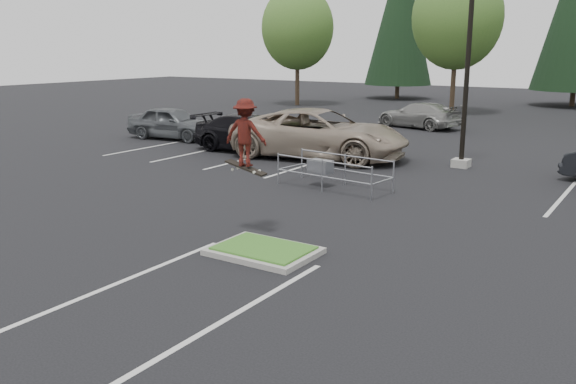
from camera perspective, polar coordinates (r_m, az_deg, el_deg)
The scene contains 13 objects.
ground at distance 13.18m, azimuth -2.28°, elevation -5.82°, with size 120.00×120.00×0.00m, color black.
grass_median at distance 13.16m, azimuth -2.28°, elevation -5.50°, with size 2.20×1.60×0.16m.
stall_lines at distance 18.81m, azimuth 4.95°, elevation 0.02°, with size 22.62×17.60×0.01m.
light_pole at distance 23.15m, azimuth 16.60°, elevation 13.40°, with size 0.70×0.60×10.12m.
decid_a at distance 47.46m, azimuth 0.90°, elevation 14.88°, with size 5.44×5.44×8.91m.
decid_b at distance 42.81m, azimuth 15.53°, elevation 15.19°, with size 5.89×5.89×9.64m.
conif_a at distance 54.52m, azimuth 10.46°, elevation 16.07°, with size 5.72×5.72×13.00m.
cart_corral at distance 19.35m, azimuth 3.34°, elevation 2.35°, with size 3.70×1.68×1.02m.
skateboarder at distance 14.10m, azimuth -4.02°, elevation 5.52°, with size 1.10×0.77×1.75m.
car_l_tan at distance 24.41m, azimuth 2.90°, elevation 5.46°, with size 3.25×7.05×1.96m, color gray.
car_l_black at distance 25.92m, azimuth -3.33°, elevation 5.47°, with size 2.18×5.37×1.56m, color black.
car_l_grey at distance 30.17m, azimuth -10.73°, elevation 6.38°, with size 1.84×4.58×1.56m, color #4A4E51.
car_far_silver at distance 34.58m, azimuth 12.22°, elevation 7.04°, with size 1.95×4.81×1.40m, color gray.
Camera 1 is at (7.21, -10.15, 4.33)m, focal length 38.00 mm.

